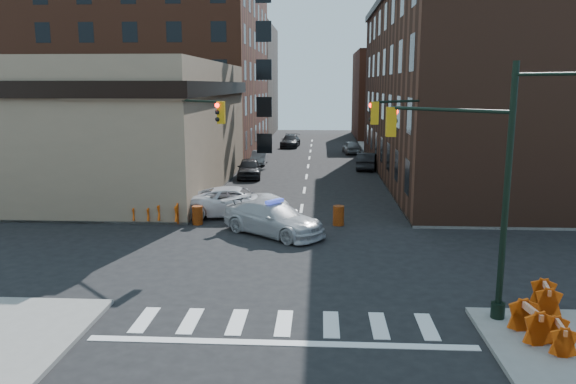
# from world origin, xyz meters

# --- Properties ---
(ground) EXTENTS (140.00, 140.00, 0.00)m
(ground) POSITION_xyz_m (0.00, 0.00, 0.00)
(ground) COLOR black
(ground) RESTS_ON ground
(sidewalk_nw) EXTENTS (34.00, 54.50, 0.15)m
(sidewalk_nw) POSITION_xyz_m (-23.00, 32.75, 0.07)
(sidewalk_nw) COLOR gray
(sidewalk_nw) RESTS_ON ground
(sidewalk_ne) EXTENTS (34.00, 54.50, 0.15)m
(sidewalk_ne) POSITION_xyz_m (23.00, 32.75, 0.07)
(sidewalk_ne) COLOR gray
(sidewalk_ne) RESTS_ON ground
(bank_building) EXTENTS (22.00, 22.00, 9.00)m
(bank_building) POSITION_xyz_m (-17.00, 16.50, 4.50)
(bank_building) COLOR #8A745A
(bank_building) RESTS_ON ground
(apartment_block) EXTENTS (25.00, 25.00, 24.00)m
(apartment_block) POSITION_xyz_m (-18.50, 40.00, 12.00)
(apartment_block) COLOR #582C1C
(apartment_block) RESTS_ON ground
(commercial_row_ne) EXTENTS (14.00, 34.00, 14.00)m
(commercial_row_ne) POSITION_xyz_m (13.00, 22.50, 7.00)
(commercial_row_ne) COLOR #47291C
(commercial_row_ne) RESTS_ON ground
(filler_nw) EXTENTS (20.00, 18.00, 16.00)m
(filler_nw) POSITION_xyz_m (-16.00, 62.00, 8.00)
(filler_nw) COLOR brown
(filler_nw) RESTS_ON ground
(filler_ne) EXTENTS (16.00, 16.00, 12.00)m
(filler_ne) POSITION_xyz_m (14.00, 58.00, 6.00)
(filler_ne) COLOR #582C1C
(filler_ne) RESTS_ON ground
(signal_pole_se) EXTENTS (5.40, 5.27, 8.00)m
(signal_pole_se) POSITION_xyz_m (6.04, -5.52, 4.61)
(signal_pole_se) COLOR black
(signal_pole_se) RESTS_ON sidewalk_se
(signal_pole_nw) EXTENTS (3.58, 3.67, 8.00)m
(signal_pole_nw) POSITION_xyz_m (-5.85, 5.34, 4.34)
(signal_pole_nw) COLOR black
(signal_pole_nw) RESTS_ON sidewalk_nw
(signal_pole_ne) EXTENTS (3.67, 3.58, 8.00)m
(signal_pole_ne) POSITION_xyz_m (5.84, 5.35, 4.34)
(signal_pole_ne) COLOR black
(signal_pole_ne) RESTS_ON sidewalk_ne
(tree_ne_near) EXTENTS (3.00, 3.00, 4.85)m
(tree_ne_near) POSITION_xyz_m (7.50, 26.00, 3.49)
(tree_ne_near) COLOR black
(tree_ne_near) RESTS_ON sidewalk_ne
(tree_ne_far) EXTENTS (3.00, 3.00, 4.85)m
(tree_ne_far) POSITION_xyz_m (7.50, 34.00, 3.49)
(tree_ne_far) COLOR black
(tree_ne_far) RESTS_ON sidewalk_ne
(police_car) EXTENTS (5.94, 5.28, 1.65)m
(police_car) POSITION_xyz_m (-1.22, 3.92, 0.83)
(police_car) COLOR #BABABE
(police_car) RESTS_ON ground
(pickup) EXTENTS (6.12, 3.04, 1.67)m
(pickup) POSITION_xyz_m (-3.63, 7.83, 0.83)
(pickup) COLOR silver
(pickup) RESTS_ON ground
(parked_car_wnear) EXTENTS (2.29, 4.74, 1.56)m
(parked_car_wnear) POSITION_xyz_m (-4.64, 21.31, 0.78)
(parked_car_wnear) COLOR black
(parked_car_wnear) RESTS_ON ground
(parked_car_wfar) EXTENTS (1.38, 3.89, 1.28)m
(parked_car_wfar) POSITION_xyz_m (-4.65, 29.13, 0.64)
(parked_car_wfar) COLOR gray
(parked_car_wfar) RESTS_ON ground
(parked_car_wdeep) EXTENTS (2.40, 5.21, 1.47)m
(parked_car_wdeep) POSITION_xyz_m (-2.50, 44.07, 0.74)
(parked_car_wdeep) COLOR black
(parked_car_wdeep) RESTS_ON ground
(parked_car_enear) EXTENTS (2.06, 4.66, 1.49)m
(parked_car_enear) POSITION_xyz_m (5.20, 26.47, 0.74)
(parked_car_enear) COLOR black
(parked_car_enear) RESTS_ON ground
(parked_car_efar) EXTENTS (2.05, 4.31, 1.42)m
(parked_car_efar) POSITION_xyz_m (4.52, 38.09, 0.71)
(parked_car_efar) COLOR gray
(parked_car_efar) RESTS_ON ground
(pedestrian_a) EXTENTS (0.69, 0.49, 1.78)m
(pedestrian_a) POSITION_xyz_m (-8.86, 8.63, 1.04)
(pedestrian_a) COLOR black
(pedestrian_a) RESTS_ON sidewalk_nw
(pedestrian_b) EXTENTS (0.77, 0.61, 1.59)m
(pedestrian_b) POSITION_xyz_m (-11.14, 8.58, 0.94)
(pedestrian_b) COLOR black
(pedestrian_b) RESTS_ON sidewalk_nw
(pedestrian_c) EXTENTS (1.10, 0.74, 1.73)m
(pedestrian_c) POSITION_xyz_m (-11.67, 6.46, 1.01)
(pedestrian_c) COLOR #202431
(pedestrian_c) RESTS_ON sidewalk_nw
(barrel_road) EXTENTS (0.65, 0.65, 1.06)m
(barrel_road) POSITION_xyz_m (2.12, 6.00, 0.53)
(barrel_road) COLOR orange
(barrel_road) RESTS_ON ground
(barrel_bank) EXTENTS (0.66, 0.66, 1.01)m
(barrel_bank) POSITION_xyz_m (-5.50, 5.73, 0.51)
(barrel_bank) COLOR orange
(barrel_bank) RESTS_ON ground
(barricade_se_a) EXTENTS (0.85, 1.32, 0.92)m
(barricade_se_a) POSITION_xyz_m (8.50, -5.70, 0.61)
(barricade_se_a) COLOR #D7450A
(barricade_se_a) RESTS_ON sidewalk_se
(barricade_se_b) EXTENTS (0.81, 1.37, 0.97)m
(barricade_se_b) POSITION_xyz_m (7.27, -7.75, 0.64)
(barricade_se_b) COLOR #C74009
(barricade_se_b) RESTS_ON sidewalk_se
(barricade_se_c) EXTENTS (0.68, 1.15, 0.82)m
(barricade_se_c) POSITION_xyz_m (7.81, -8.50, 0.56)
(barricade_se_c) COLOR #E03F0A
(barricade_se_c) RESTS_ON sidewalk_se
(barricade_nw_a) EXTENTS (1.44, 0.92, 1.00)m
(barricade_nw_a) POSITION_xyz_m (-6.98, 5.70, 0.65)
(barricade_nw_a) COLOR #EC540B
(barricade_nw_a) RESTS_ON sidewalk_nw
(barricade_nw_b) EXTENTS (1.12, 0.61, 0.81)m
(barricade_nw_b) POSITION_xyz_m (-8.50, 5.70, 0.56)
(barricade_nw_b) COLOR #BF3D09
(barricade_nw_b) RESTS_ON sidewalk_nw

